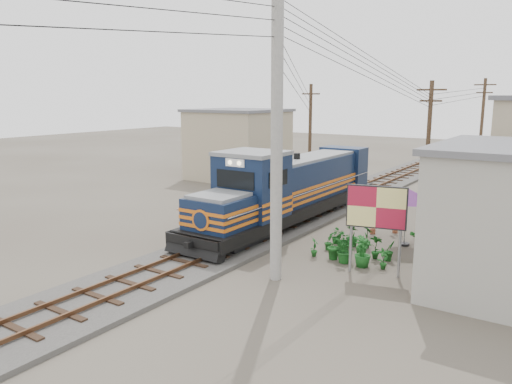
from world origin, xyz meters
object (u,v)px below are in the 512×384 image
Objects in this scene: locomotive at (291,190)px; vendor at (435,231)px; market_umbrella at (407,195)px; billboard at (376,210)px.

vendor is (7.16, -0.70, -0.84)m from locomotive.
locomotive reaches higher than market_umbrella.
vendor is at bearing 62.79° from billboard.
market_umbrella is at bearing -7.34° from locomotive.
vendor is (1.21, 0.06, -1.36)m from market_umbrella.
locomotive is 4.69× the size of billboard.
locomotive is at bearing -38.03° from vendor.
locomotive is 7.25m from vendor.
market_umbrella is (5.95, -0.77, 0.53)m from locomotive.
locomotive is 9.34× the size of vendor.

